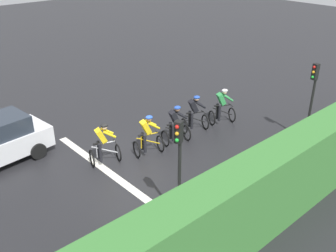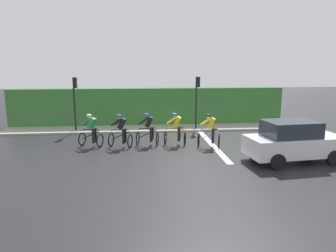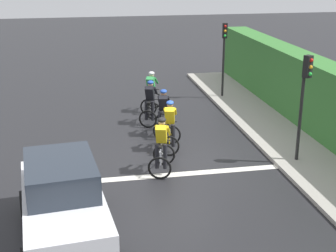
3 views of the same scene
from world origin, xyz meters
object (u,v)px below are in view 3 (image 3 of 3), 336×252
object	(u,v)px
cyclist_lead	(151,93)
cyclist_second	(150,104)
cyclist_trailing	(162,147)
car_white	(63,201)
cyclist_mid	(163,114)
cyclist_fourth	(170,127)
traffic_light_near_crossing	(304,93)
traffic_light_far_junction	(224,49)

from	to	relation	value
cyclist_lead	cyclist_second	bearing A→B (deg)	-100.17
cyclist_trailing	car_white	world-z (taller)	car_white
cyclist_mid	cyclist_fourth	bearing A→B (deg)	-91.84
cyclist_mid	cyclist_fourth	world-z (taller)	same
traffic_light_near_crossing	cyclist_mid	bearing A→B (deg)	138.28
cyclist_second	cyclist_mid	world-z (taller)	same
cyclist_fourth	traffic_light_far_junction	world-z (taller)	traffic_light_far_junction
cyclist_lead	traffic_light_near_crossing	distance (m)	7.18
cyclist_lead	traffic_light_far_junction	world-z (taller)	traffic_light_far_junction
cyclist_mid	cyclist_trailing	bearing A→B (deg)	-101.05
cyclist_second	traffic_light_near_crossing	distance (m)	6.14
cyclist_second	traffic_light_far_junction	distance (m)	4.89
cyclist_second	traffic_light_far_junction	xyz separation A→B (m)	(3.69, 2.88, 1.43)
traffic_light_near_crossing	traffic_light_far_junction	bearing A→B (deg)	91.26
cyclist_second	traffic_light_far_junction	world-z (taller)	traffic_light_far_junction
cyclist_lead	cyclist_second	xyz separation A→B (m)	(-0.27, -1.49, 0.00)
cyclist_lead	cyclist_fourth	size ratio (longest dim) A/B	1.00
cyclist_lead	cyclist_mid	xyz separation A→B (m)	(-0.01, -2.85, 0.00)
traffic_light_far_junction	car_white	bearing A→B (deg)	-123.30
car_white	traffic_light_far_junction	distance (m)	12.39
cyclist_second	car_white	world-z (taller)	car_white
cyclist_lead	cyclist_trailing	bearing A→B (deg)	-95.85
car_white	traffic_light_far_junction	xyz separation A→B (m)	(6.76, 10.29, 1.35)
cyclist_lead	cyclist_second	size ratio (longest dim) A/B	1.00
cyclist_second	traffic_light_near_crossing	size ratio (longest dim) A/B	0.50
car_white	traffic_light_near_crossing	distance (m)	7.61
cyclist_lead	cyclist_fourth	xyz separation A→B (m)	(-0.05, -4.28, 0.00)
traffic_light_near_crossing	cyclist_lead	bearing A→B (deg)	120.62
cyclist_lead	cyclist_mid	bearing A→B (deg)	-90.15
cyclist_fourth	traffic_light_near_crossing	world-z (taller)	traffic_light_near_crossing
cyclist_second	cyclist_trailing	distance (m)	4.45
cyclist_mid	traffic_light_far_junction	size ratio (longest dim) A/B	0.50
cyclist_second	traffic_light_near_crossing	xyz separation A→B (m)	(3.85, -4.56, 1.43)
cyclist_fourth	traffic_light_far_junction	bearing A→B (deg)	58.47
cyclist_trailing	traffic_light_near_crossing	bearing A→B (deg)	-1.77
cyclist_fourth	cyclist_mid	bearing A→B (deg)	88.16
car_white	traffic_light_far_junction	size ratio (longest dim) A/B	1.27
traffic_light_far_junction	cyclist_second	bearing A→B (deg)	-142.03
cyclist_mid	car_white	distance (m)	6.91
cyclist_mid	traffic_light_far_junction	bearing A→B (deg)	51.03
cyclist_fourth	cyclist_trailing	world-z (taller)	same
cyclist_lead	cyclist_mid	size ratio (longest dim) A/B	1.00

